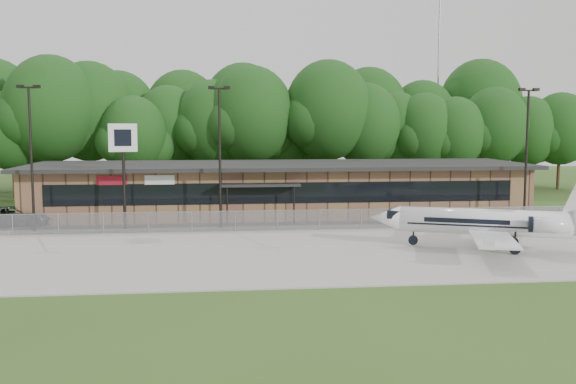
{
  "coord_description": "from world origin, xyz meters",
  "views": [
    {
      "loc": [
        -5.15,
        -29.56,
        7.55
      ],
      "look_at": [
        -0.59,
        12.0,
        3.12
      ],
      "focal_mm": 40.0,
      "sensor_mm": 36.0,
      "label": 1
    }
  ],
  "objects": [
    {
      "name": "radio_mast",
      "position": [
        22.0,
        48.0,
        12.5
      ],
      "size": [
        0.2,
        0.2,
        25.0
      ],
      "primitive_type": "cylinder",
      "color": "gray",
      "rests_on": "ground"
    },
    {
      "name": "parking_lot",
      "position": [
        0.0,
        19.5,
        0.03
      ],
      "size": [
        50.0,
        9.0,
        0.06
      ],
      "primitive_type": "cube",
      "color": "#383835",
      "rests_on": "ground"
    },
    {
      "name": "terminal",
      "position": [
        -0.0,
        23.94,
        2.18
      ],
      "size": [
        41.0,
        11.65,
        4.3
      ],
      "color": "brown",
      "rests_on": "ground"
    },
    {
      "name": "suv",
      "position": [
        -20.13,
        19.33,
        0.76
      ],
      "size": [
        5.62,
        2.93,
        1.51
      ],
      "primitive_type": "imported",
      "rotation": [
        0.0,
        0.0,
        1.65
      ],
      "color": "#313134",
      "rests_on": "ground"
    },
    {
      "name": "business_jet",
      "position": [
        11.06,
        6.59,
        1.68
      ],
      "size": [
        13.69,
        12.22,
        4.71
      ],
      "rotation": [
        0.0,
        0.0,
        -0.39
      ],
      "color": "silver",
      "rests_on": "ground"
    },
    {
      "name": "pole_sign",
      "position": [
        -11.8,
        16.8,
        5.81
      ],
      "size": [
        2.0,
        0.48,
        7.59
      ],
      "rotation": [
        0.0,
        0.0,
        0.13
      ],
      "color": "black",
      "rests_on": "ground"
    },
    {
      "name": "fence",
      "position": [
        0.0,
        15.0,
        0.78
      ],
      "size": [
        46.0,
        0.04,
        1.52
      ],
      "color": "gray",
      "rests_on": "ground"
    },
    {
      "name": "light_pole_mid",
      "position": [
        -5.0,
        16.5,
        5.98
      ],
      "size": [
        1.55,
        0.3,
        10.23
      ],
      "color": "black",
      "rests_on": "ground"
    },
    {
      "name": "treeline",
      "position": [
        0.0,
        42.0,
        7.5
      ],
      "size": [
        72.0,
        12.0,
        15.0
      ],
      "primitive_type": null,
      "color": "#143711",
      "rests_on": "ground"
    },
    {
      "name": "apron",
      "position": [
        0.0,
        8.0,
        0.04
      ],
      "size": [
        64.0,
        18.0,
        0.08
      ],
      "primitive_type": "cube",
      "color": "#9E9B93",
      "rests_on": "ground"
    },
    {
      "name": "ground",
      "position": [
        0.0,
        0.0,
        0.0
      ],
      "size": [
        160.0,
        160.0,
        0.0
      ],
      "primitive_type": "plane",
      "color": "#304D1B",
      "rests_on": "ground"
    },
    {
      "name": "light_pole_right",
      "position": [
        18.0,
        16.5,
        5.98
      ],
      "size": [
        1.55,
        0.3,
        10.23
      ],
      "color": "black",
      "rests_on": "ground"
    },
    {
      "name": "light_pole_left",
      "position": [
        -18.0,
        16.5,
        5.98
      ],
      "size": [
        1.55,
        0.3,
        10.23
      ],
      "color": "black",
      "rests_on": "ground"
    }
  ]
}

